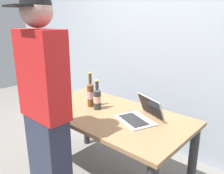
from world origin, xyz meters
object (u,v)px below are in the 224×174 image
object	(u,v)px
beer_bottle_green	(91,93)
person_figure	(45,112)
laptop	(141,115)
beer_bottle_brown	(97,98)

from	to	relation	value
beer_bottle_green	person_figure	distance (m)	0.65
laptop	beer_bottle_brown	world-z (taller)	beer_bottle_brown
person_figure	beer_bottle_green	bearing A→B (deg)	106.94
beer_bottle_green	person_figure	xyz separation A→B (m)	(0.19, -0.62, 0.05)
beer_bottle_green	laptop	bearing A→B (deg)	6.01
beer_bottle_brown	person_figure	distance (m)	0.61
beer_bottle_brown	person_figure	world-z (taller)	person_figure
beer_bottle_green	person_figure	bearing A→B (deg)	-73.06
beer_bottle_brown	person_figure	size ratio (longest dim) A/B	0.16
beer_bottle_brown	person_figure	xyz separation A→B (m)	(0.09, -0.60, 0.07)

